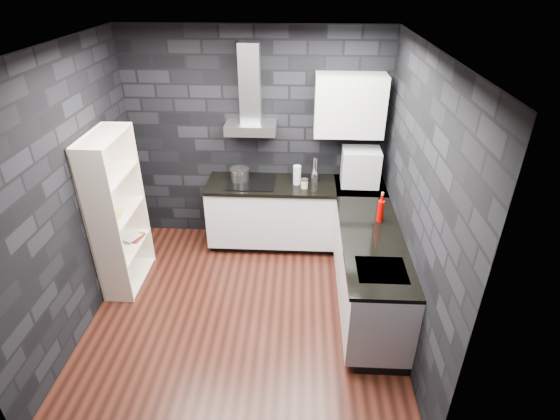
# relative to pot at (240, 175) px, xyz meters

# --- Properties ---
(ground) EXTENTS (3.20, 3.20, 0.00)m
(ground) POSITION_rel_pot_xyz_m (0.20, -1.35, -0.98)
(ground) COLOR #401A12
(ceiling) EXTENTS (3.20, 3.20, 0.00)m
(ceiling) POSITION_rel_pot_xyz_m (0.20, -1.35, 1.72)
(ceiling) COLOR silver
(wall_back) EXTENTS (3.20, 0.05, 2.70)m
(wall_back) POSITION_rel_pot_xyz_m (0.20, 0.28, 0.37)
(wall_back) COLOR black
(wall_back) RESTS_ON ground
(wall_front) EXTENTS (3.20, 0.05, 2.70)m
(wall_front) POSITION_rel_pot_xyz_m (0.20, -2.97, 0.37)
(wall_front) COLOR black
(wall_front) RESTS_ON ground
(wall_left) EXTENTS (0.05, 3.20, 2.70)m
(wall_left) POSITION_rel_pot_xyz_m (-1.43, -1.35, 0.37)
(wall_left) COLOR black
(wall_left) RESTS_ON ground
(wall_right) EXTENTS (0.05, 3.20, 2.70)m
(wall_right) POSITION_rel_pot_xyz_m (1.82, -1.35, 0.37)
(wall_right) COLOR black
(wall_right) RESTS_ON ground
(toekick_back) EXTENTS (2.18, 0.50, 0.10)m
(toekick_back) POSITION_rel_pot_xyz_m (0.70, -0.01, -0.93)
(toekick_back) COLOR black
(toekick_back) RESTS_ON ground
(toekick_right) EXTENTS (0.50, 1.78, 0.10)m
(toekick_right) POSITION_rel_pot_xyz_m (1.54, -1.25, -0.93)
(toekick_right) COLOR black
(toekick_right) RESTS_ON ground
(counter_back_cab) EXTENTS (2.20, 0.60, 0.76)m
(counter_back_cab) POSITION_rel_pot_xyz_m (0.70, -0.05, -0.50)
(counter_back_cab) COLOR silver
(counter_back_cab) RESTS_ON ground
(counter_right_cab) EXTENTS (0.60, 1.80, 0.76)m
(counter_right_cab) POSITION_rel_pot_xyz_m (1.50, -1.25, -0.50)
(counter_right_cab) COLOR silver
(counter_right_cab) RESTS_ON ground
(counter_back_top) EXTENTS (2.20, 0.62, 0.04)m
(counter_back_top) POSITION_rel_pot_xyz_m (0.70, -0.06, -0.10)
(counter_back_top) COLOR black
(counter_back_top) RESTS_ON counter_back_cab
(counter_right_top) EXTENTS (0.62, 1.80, 0.04)m
(counter_right_top) POSITION_rel_pot_xyz_m (1.49, -1.25, -0.10)
(counter_right_top) COLOR black
(counter_right_top) RESTS_ON counter_right_cab
(counter_corner_top) EXTENTS (0.62, 0.62, 0.04)m
(counter_corner_top) POSITION_rel_pot_xyz_m (1.50, -0.05, -0.10)
(counter_corner_top) COLOR black
(counter_corner_top) RESTS_ON counter_right_cab
(hood_body) EXTENTS (0.60, 0.34, 0.12)m
(hood_body) POSITION_rel_pot_xyz_m (0.15, 0.08, 0.58)
(hood_body) COLOR #ADADB1
(hood_body) RESTS_ON wall_back
(hood_chimney) EXTENTS (0.24, 0.20, 0.90)m
(hood_chimney) POSITION_rel_pot_xyz_m (0.15, 0.15, 1.09)
(hood_chimney) COLOR #ADADB1
(hood_chimney) RESTS_ON hood_body
(upper_cabinet) EXTENTS (0.80, 0.35, 0.70)m
(upper_cabinet) POSITION_rel_pot_xyz_m (1.30, 0.08, 0.87)
(upper_cabinet) COLOR silver
(upper_cabinet) RESTS_ON wall_back
(cooktop) EXTENTS (0.58, 0.50, 0.01)m
(cooktop) POSITION_rel_pot_xyz_m (0.15, -0.05, -0.07)
(cooktop) COLOR black
(cooktop) RESTS_ON counter_back_top
(sink_rim) EXTENTS (0.44, 0.40, 0.01)m
(sink_rim) POSITION_rel_pot_xyz_m (1.50, -1.75, -0.09)
(sink_rim) COLOR #ADADB1
(sink_rim) RESTS_ON counter_right_top
(pot) EXTENTS (0.26, 0.26, 0.14)m
(pot) POSITION_rel_pot_xyz_m (0.00, 0.00, 0.00)
(pot) COLOR silver
(pot) RESTS_ON cooktop
(glass_vase) EXTENTS (0.13, 0.13, 0.24)m
(glass_vase) POSITION_rel_pot_xyz_m (0.71, -0.06, 0.04)
(glass_vase) COLOR silver
(glass_vase) RESTS_ON counter_back_top
(storage_jar) EXTENTS (0.09, 0.09, 0.10)m
(storage_jar) POSITION_rel_pot_xyz_m (0.81, -0.17, -0.03)
(storage_jar) COLOR #C6B78E
(storage_jar) RESTS_ON counter_back_top
(utensil_crock) EXTENTS (0.09, 0.09, 0.12)m
(utensil_crock) POSITION_rel_pot_xyz_m (0.93, 0.01, -0.02)
(utensil_crock) COLOR silver
(utensil_crock) RESTS_ON counter_back_top
(appliance_garage) EXTENTS (0.46, 0.36, 0.45)m
(appliance_garage) POSITION_rel_pot_xyz_m (1.48, -0.02, 0.14)
(appliance_garage) COLOR #B7B9BF
(appliance_garage) RESTS_ON counter_back_top
(red_bottle) EXTENTS (0.09, 0.09, 0.24)m
(red_bottle) POSITION_rel_pot_xyz_m (1.60, -0.90, 0.04)
(red_bottle) COLOR #AF0300
(red_bottle) RESTS_ON counter_right_top
(bookshelf) EXTENTS (0.47, 0.85, 1.80)m
(bookshelf) POSITION_rel_pot_xyz_m (-1.22, -0.89, -0.08)
(bookshelf) COLOR #F9E6CF
(bookshelf) RESTS_ON ground
(fruit_bowl) EXTENTS (0.20, 0.20, 0.05)m
(fruit_bowl) POSITION_rel_pot_xyz_m (-1.22, -0.97, -0.04)
(fruit_bowl) COLOR white
(fruit_bowl) RESTS_ON bookshelf
(book_red) EXTENTS (0.16, 0.05, 0.21)m
(book_red) POSITION_rel_pot_xyz_m (-1.23, -0.70, -0.41)
(book_red) COLOR maroon
(book_red) RESTS_ON bookshelf
(book_second) EXTENTS (0.14, 0.08, 0.20)m
(book_second) POSITION_rel_pot_xyz_m (-1.25, -0.71, -0.39)
(book_second) COLOR #B2B2B2
(book_second) RESTS_ON bookshelf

